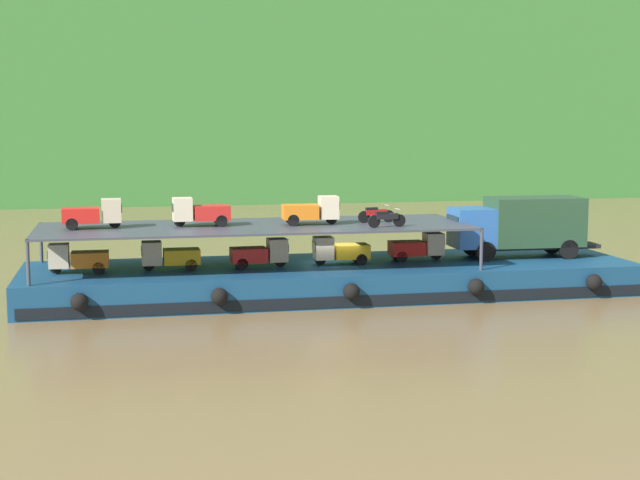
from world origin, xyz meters
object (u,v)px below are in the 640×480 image
Objects in this scene: mini_truck_lower_stern at (78,258)px; mini_truck_lower_mid at (260,253)px; mini_truck_lower_fore at (340,250)px; motorcycle_upper_port at (386,218)px; motorcycle_upper_centre at (376,214)px; mini_truck_lower_bow at (417,247)px; cargo_barge at (332,279)px; mini_truck_lower_aft at (170,255)px; covered_lorry at (520,225)px; mini_truck_upper_stern at (93,214)px; mini_truck_upper_fore at (312,210)px; mini_truck_upper_mid at (200,212)px.

mini_truck_lower_stern and mini_truck_lower_mid have the same top height.
mini_truck_lower_mid is at bearing -1.14° from mini_truck_lower_stern.
motorcycle_upper_port is (1.83, -1.85, 1.74)m from mini_truck_lower_fore.
mini_truck_lower_bow is at bearing 6.07° from motorcycle_upper_centre.
motorcycle_upper_port is (-2.30, -2.31, 1.74)m from mini_truck_lower_bow.
mini_truck_lower_fore is 4.16m from mini_truck_lower_bow.
cargo_barge is 10.86× the size of mini_truck_lower_aft.
motorcycle_upper_port reaches higher than mini_truck_lower_stern.
cargo_barge is 1.50m from mini_truck_lower_fore.
motorcycle_upper_centre reaches higher than mini_truck_lower_fore.
motorcycle_upper_centre is at bearing -178.81° from covered_lorry.
mini_truck_lower_stern is at bearing -178.84° from covered_lorry.
mini_truck_upper_stern is at bearing 178.52° from cargo_barge.
mini_truck_lower_stern is at bearing -179.60° from mini_truck_upper_fore.
mini_truck_lower_bow is (4.13, 0.46, 0.00)m from mini_truck_lower_fore.
mini_truck_lower_fore is 1.45× the size of motorcycle_upper_centre.
mini_truck_lower_bow is (12.43, 0.50, 0.00)m from mini_truck_lower_aft.
mini_truck_upper_stern reaches higher than mini_truck_lower_stern.
cargo_barge is at bearing -1.48° from mini_truck_upper_stern.
mini_truck_lower_mid is 6.29m from motorcycle_upper_port.
mini_truck_lower_mid is 8.16m from mini_truck_lower_bow.
mini_truck_upper_fore reaches higher than mini_truck_lower_bow.
mini_truck_lower_stern is (-22.16, -0.45, -1.00)m from covered_lorry.
mini_truck_lower_stern is at bearing 178.86° from mini_truck_lower_mid.
mini_truck_lower_mid is at bearing 164.55° from motorcycle_upper_port.
mini_truck_upper_fore reaches higher than motorcycle_upper_centre.
covered_lorry is 2.87× the size of mini_truck_lower_aft.
motorcycle_upper_port is (10.13, -1.81, 1.74)m from mini_truck_lower_aft.
mini_truck_lower_fore is (4.00, 0.24, 0.00)m from mini_truck_lower_mid.
motorcycle_upper_centre reaches higher than cargo_barge.
mini_truck_upper_mid reaches higher than covered_lorry.
mini_truck_lower_stern is at bearing -174.83° from mini_truck_upper_mid.
mini_truck_lower_bow is 1.45× the size of motorcycle_upper_centre.
mini_truck_lower_fore is at bearing -3.77° from mini_truck_upper_mid.
cargo_barge is 10.86× the size of mini_truck_upper_mid.
covered_lorry is 8.15m from motorcycle_upper_port.
motorcycle_upper_centre is at bearing 3.65° from mini_truck_upper_fore.
mini_truck_upper_fore reaches higher than mini_truck_lower_mid.
mini_truck_lower_aft is 10.33m from motorcycle_upper_centre.
mini_truck_lower_fore is at bearing -173.41° from motorcycle_upper_centre.
cargo_barge is at bearing -176.51° from mini_truck_lower_bow.
mini_truck_lower_aft is 1.00× the size of mini_truck_upper_mid.
mini_truck_upper_mid reaches higher than mini_truck_lower_aft.
mini_truck_upper_mid reaches higher than mini_truck_lower_bow.
cargo_barge is at bearing 1.19° from mini_truck_lower_stern.
mini_truck_upper_mid is (-6.79, 0.45, 2.00)m from mini_truck_lower_fore.
mini_truck_upper_stern is (-7.79, 0.72, 2.00)m from mini_truck_lower_mid.
mini_truck_upper_stern reaches higher than covered_lorry.
mini_truck_lower_bow is 16.04m from mini_truck_upper_stern.
mini_truck_lower_stern and mini_truck_lower_aft have the same top height.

